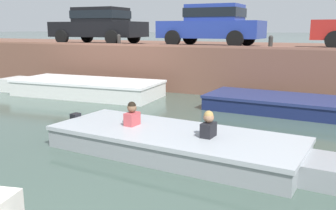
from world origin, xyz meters
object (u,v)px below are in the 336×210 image
at_px(car_left_inner_blue, 212,24).
at_px(boat_moored_central_navy, 301,106).
at_px(car_leftmost_black, 99,24).
at_px(mooring_bollard_mid, 271,42).
at_px(mooring_bollard_west, 119,39).
at_px(motorboat_passing, 183,144).
at_px(boat_moored_west_white, 81,87).

bearing_deg(car_left_inner_blue, boat_moored_central_navy, -39.05).
xyz_separation_m(car_leftmost_black, mooring_bollard_mid, (7.55, -1.10, -0.61)).
bearing_deg(mooring_bollard_west, motorboat_passing, -50.02).
xyz_separation_m(mooring_bollard_west, mooring_bollard_mid, (5.87, 0.00, 0.00)).
bearing_deg(mooring_bollard_west, boat_moored_west_white, -98.17).
bearing_deg(car_leftmost_black, boat_moored_central_navy, -18.57).
bearing_deg(boat_moored_west_white, mooring_bollard_west, 81.83).
relative_size(boat_moored_central_navy, mooring_bollard_west, 13.25).
relative_size(mooring_bollard_west, mooring_bollard_mid, 1.00).
xyz_separation_m(boat_moored_west_white, mooring_bollard_mid, (6.18, 2.11, 1.64)).
xyz_separation_m(boat_moored_west_white, car_left_inner_blue, (3.79, 3.21, 2.24)).
xyz_separation_m(motorboat_passing, car_leftmost_black, (-7.15, 7.63, 2.30)).
bearing_deg(mooring_bollard_mid, mooring_bollard_west, 180.00).
height_order(boat_moored_central_navy, mooring_bollard_mid, mooring_bollard_mid).
bearing_deg(boat_moored_west_white, car_left_inner_blue, 40.28).
relative_size(boat_moored_central_navy, car_leftmost_black, 1.43).
relative_size(boat_moored_central_navy, mooring_bollard_mid, 13.25).
height_order(car_leftmost_black, mooring_bollard_mid, car_leftmost_black).
distance_m(boat_moored_central_navy, motorboat_passing, 4.96).
bearing_deg(car_left_inner_blue, mooring_bollard_mid, -24.73).
xyz_separation_m(boat_moored_west_white, motorboat_passing, (5.78, -4.42, -0.06)).
distance_m(motorboat_passing, car_left_inner_blue, 8.22).
distance_m(boat_moored_west_white, mooring_bollard_west, 2.69).
relative_size(boat_moored_west_white, motorboat_passing, 1.06).
height_order(boat_moored_central_navy, car_leftmost_black, car_leftmost_black).
relative_size(motorboat_passing, mooring_bollard_west, 13.35).
relative_size(motorboat_passing, car_leftmost_black, 1.44).
xyz_separation_m(boat_moored_west_white, mooring_bollard_west, (0.30, 2.11, 1.64)).
bearing_deg(boat_moored_central_navy, car_left_inner_blue, 140.95).
distance_m(car_left_inner_blue, mooring_bollard_mid, 2.70).
bearing_deg(mooring_bollard_west, car_leftmost_black, 146.69).
relative_size(boat_moored_central_navy, car_left_inner_blue, 1.50).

